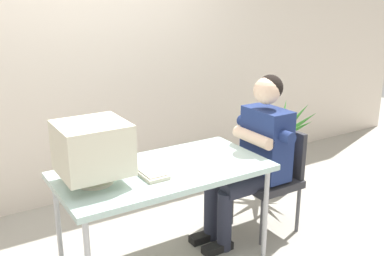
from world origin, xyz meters
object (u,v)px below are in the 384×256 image
at_px(keyboard, 145,169).
at_px(desk_mug, 130,152).
at_px(desk, 164,175).
at_px(crt_monitor, 93,148).
at_px(person_seated, 255,151).
at_px(potted_plant, 278,148).
at_px(office_chair, 272,173).

relative_size(keyboard, desk_mug, 3.99).
xyz_separation_m(desk, crt_monitor, (-0.47, 0.02, 0.28)).
bearing_deg(crt_monitor, desk, -1.93).
distance_m(person_seated, potted_plant, 0.86).
relative_size(crt_monitor, potted_plant, 0.47).
bearing_deg(desk, potted_plant, 17.35).
bearing_deg(office_chair, desk_mug, 165.74).
bearing_deg(desk, crt_monitor, 178.07).
xyz_separation_m(crt_monitor, desk_mug, (0.36, 0.27, -0.18)).
bearing_deg(crt_monitor, desk_mug, 36.96).
height_order(desk, office_chair, office_chair).
relative_size(potted_plant, desk_mug, 8.51).
bearing_deg(potted_plant, office_chair, -137.09).
bearing_deg(keyboard, office_chair, -0.80).
relative_size(crt_monitor, desk_mug, 3.99).
relative_size(desk, potted_plant, 1.60).
height_order(crt_monitor, desk_mug, crt_monitor).
height_order(crt_monitor, keyboard, crt_monitor).
distance_m(keyboard, potted_plant, 1.70).
distance_m(crt_monitor, desk_mug, 0.48).
relative_size(office_chair, person_seated, 0.65).
distance_m(crt_monitor, keyboard, 0.41).
xyz_separation_m(office_chair, person_seated, (-0.19, 0.00, 0.22)).
xyz_separation_m(desk, desk_mug, (-0.12, 0.29, 0.10)).
distance_m(desk, desk_mug, 0.32).
xyz_separation_m(keyboard, person_seated, (0.93, -0.02, -0.05)).
xyz_separation_m(crt_monitor, person_seated, (1.28, -0.01, -0.26)).
distance_m(office_chair, person_seated, 0.30).
height_order(keyboard, desk_mug, desk_mug).
distance_m(keyboard, person_seated, 0.93).
bearing_deg(office_chair, potted_plant, 42.91).
height_order(desk, crt_monitor, crt_monitor).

